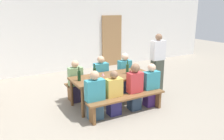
{
  "coord_description": "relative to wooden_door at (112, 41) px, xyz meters",
  "views": [
    {
      "loc": [
        -2.68,
        -4.86,
        2.41
      ],
      "look_at": [
        0.0,
        0.0,
        0.9
      ],
      "focal_mm": 36.94,
      "sensor_mm": 36.0,
      "label": 1
    }
  ],
  "objects": [
    {
      "name": "ground_plane",
      "position": [
        -1.98,
        -3.61,
        -1.05
      ],
      "size": [
        24.0,
        24.0,
        0.0
      ],
      "primitive_type": "plane",
      "color": "gray"
    },
    {
      "name": "back_wall",
      "position": [
        -1.98,
        0.14,
        0.55
      ],
      "size": [
        14.0,
        0.2,
        3.2
      ],
      "primitive_type": "cube",
      "color": "white",
      "rests_on": "ground"
    },
    {
      "name": "wooden_door",
      "position": [
        0.0,
        0.0,
        0.0
      ],
      "size": [
        0.9,
        0.06,
        2.1
      ],
      "primitive_type": "cube",
      "color": "#9E7247",
      "rests_on": "ground"
    },
    {
      "name": "tasting_table",
      "position": [
        -1.98,
        -3.61,
        -0.38
      ],
      "size": [
        2.06,
        0.85,
        0.75
      ],
      "color": "brown",
      "rests_on": "ground"
    },
    {
      "name": "bench_near",
      "position": [
        -1.98,
        -4.33,
        -0.7
      ],
      "size": [
        1.96,
        0.3,
        0.45
      ],
      "color": "brown",
      "rests_on": "ground"
    },
    {
      "name": "bench_far",
      "position": [
        -1.98,
        -2.88,
        -0.7
      ],
      "size": [
        1.96,
        0.3,
        0.45
      ],
      "color": "brown",
      "rests_on": "ground"
    },
    {
      "name": "wine_bottle_0",
      "position": [
        -2.85,
        -3.59,
        -0.17
      ],
      "size": [
        0.07,
        0.07,
        0.33
      ],
      "color": "#143319",
      "rests_on": "tasting_table"
    },
    {
      "name": "wine_bottle_1",
      "position": [
        -1.53,
        -3.62,
        -0.17
      ],
      "size": [
        0.08,
        0.08,
        0.36
      ],
      "color": "#234C2D",
      "rests_on": "tasting_table"
    },
    {
      "name": "wine_bottle_2",
      "position": [
        -2.43,
        -3.54,
        -0.17
      ],
      "size": [
        0.07,
        0.07,
        0.35
      ],
      "color": "#143319",
      "rests_on": "tasting_table"
    },
    {
      "name": "wine_glass_0",
      "position": [
        -2.31,
        -3.76,
        -0.18
      ],
      "size": [
        0.08,
        0.08,
        0.17
      ],
      "color": "silver",
      "rests_on": "tasting_table"
    },
    {
      "name": "wine_glass_1",
      "position": [
        -1.57,
        -3.82,
        -0.19
      ],
      "size": [
        0.08,
        0.08,
        0.15
      ],
      "color": "silver",
      "rests_on": "tasting_table"
    },
    {
      "name": "seated_guest_near_0",
      "position": [
        -2.72,
        -4.18,
        -0.52
      ],
      "size": [
        0.42,
        0.24,
        1.12
      ],
      "rotation": [
        0.0,
        0.0,
        1.57
      ],
      "color": "#35566D",
      "rests_on": "ground"
    },
    {
      "name": "seated_guest_near_1",
      "position": [
        -2.25,
        -4.18,
        -0.56
      ],
      "size": [
        0.38,
        0.24,
        1.06
      ],
      "rotation": [
        0.0,
        0.0,
        1.57
      ],
      "color": "navy",
      "rests_on": "ground"
    },
    {
      "name": "seated_guest_near_2",
      "position": [
        -1.68,
        -4.18,
        -0.49
      ],
      "size": [
        0.36,
        0.24,
        1.15
      ],
      "rotation": [
        0.0,
        0.0,
        1.57
      ],
      "color": "#283B52",
      "rests_on": "ground"
    },
    {
      "name": "seated_guest_near_3",
      "position": [
        -1.19,
        -4.18,
        -0.53
      ],
      "size": [
        0.41,
        0.24,
        1.1
      ],
      "rotation": [
        0.0,
        0.0,
        1.57
      ],
      "color": "#42276E",
      "rests_on": "ground"
    },
    {
      "name": "seated_guest_far_0",
      "position": [
        -2.74,
        -3.03,
        -0.53
      ],
      "size": [
        0.36,
        0.24,
        1.11
      ],
      "rotation": [
        0.0,
        0.0,
        -1.57
      ],
      "color": "#342D4E",
      "rests_on": "ground"
    },
    {
      "name": "seated_guest_far_1",
      "position": [
        -2.01,
        -3.03,
        -0.5
      ],
      "size": [
        0.39,
        0.24,
        1.15
      ],
      "rotation": [
        0.0,
        0.0,
        -1.57
      ],
      "color": "#4A3B68",
      "rests_on": "ground"
    },
    {
      "name": "seated_guest_far_2",
      "position": [
        -1.25,
        -3.03,
        -0.49
      ],
      "size": [
        0.38,
        0.24,
        1.16
      ],
      "rotation": [
        0.0,
        0.0,
        -1.57
      ],
      "color": "#313051",
      "rests_on": "ground"
    },
    {
      "name": "standing_host",
      "position": [
        -0.46,
        -3.53,
        -0.22
      ],
      "size": [
        0.4,
        0.24,
        1.72
      ],
      "rotation": [
        0.0,
        0.0,
        3.14
      ],
      "color": "#41473C",
      "rests_on": "ground"
    }
  ]
}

